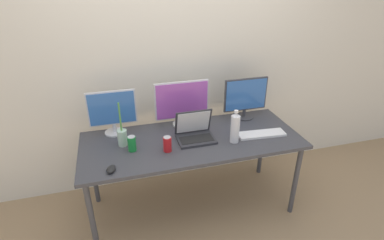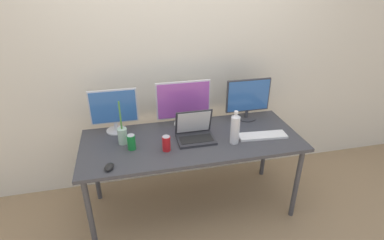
# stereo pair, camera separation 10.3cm
# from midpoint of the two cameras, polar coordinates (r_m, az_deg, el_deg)

# --- Properties ---
(ground_plane) EXTENTS (16.00, 16.00, 0.00)m
(ground_plane) POSITION_cam_midpoint_polar(r_m,az_deg,el_deg) (2.98, 1.03, -16.01)
(ground_plane) COLOR #9E7F5B
(wall_back) EXTENTS (7.00, 0.08, 2.60)m
(wall_back) POSITION_cam_midpoint_polar(r_m,az_deg,el_deg) (2.86, -1.68, 12.03)
(wall_back) COLOR silver
(wall_back) RESTS_ON ground
(work_desk) EXTENTS (1.85, 0.75, 0.74)m
(work_desk) POSITION_cam_midpoint_polar(r_m,az_deg,el_deg) (2.57, 1.16, -4.76)
(work_desk) COLOR #424247
(work_desk) RESTS_ON ground
(monitor_left) EXTENTS (0.41, 0.18, 0.39)m
(monitor_left) POSITION_cam_midpoint_polar(r_m,az_deg,el_deg) (2.64, -13.58, 1.93)
(monitor_left) COLOR silver
(monitor_left) RESTS_ON work_desk
(monitor_center) EXTENTS (0.49, 0.18, 0.42)m
(monitor_center) POSITION_cam_midpoint_polar(r_m,az_deg,el_deg) (2.68, -0.53, 3.40)
(monitor_center) COLOR silver
(monitor_center) RESTS_ON work_desk
(monitor_right) EXTENTS (0.42, 0.18, 0.39)m
(monitor_right) POSITION_cam_midpoint_polar(r_m,az_deg,el_deg) (2.86, 11.64, 4.08)
(monitor_right) COLOR #38383D
(monitor_right) RESTS_ON work_desk
(laptop_silver) EXTENTS (0.31, 0.24, 0.25)m
(laptop_silver) POSITION_cam_midpoint_polar(r_m,az_deg,el_deg) (2.52, 1.74, -2.39)
(laptop_silver) COLOR #2D2D33
(laptop_silver) RESTS_ON work_desk
(keyboard_main) EXTENTS (0.42, 0.16, 0.02)m
(keyboard_main) POSITION_cam_midpoint_polar(r_m,az_deg,el_deg) (2.65, 14.36, -2.92)
(keyboard_main) COLOR white
(keyboard_main) RESTS_ON work_desk
(mouse_by_keyboard) EXTENTS (0.09, 0.11, 0.03)m
(mouse_by_keyboard) POSITION_cam_midpoint_polar(r_m,az_deg,el_deg) (2.24, -14.22, -8.66)
(mouse_by_keyboard) COLOR black
(mouse_by_keyboard) RESTS_ON work_desk
(water_bottle) EXTENTS (0.07, 0.07, 0.29)m
(water_bottle) POSITION_cam_midpoint_polar(r_m,az_deg,el_deg) (2.46, 9.40, -1.61)
(water_bottle) COLOR silver
(water_bottle) RESTS_ON work_desk
(soda_can_near_keyboard) EXTENTS (0.07, 0.07, 0.13)m
(soda_can_near_keyboard) POSITION_cam_midpoint_polar(r_m,az_deg,el_deg) (2.36, -3.66, -4.49)
(soda_can_near_keyboard) COLOR red
(soda_can_near_keyboard) RESTS_ON work_desk
(soda_can_by_laptop) EXTENTS (0.07, 0.07, 0.13)m
(soda_can_by_laptop) POSITION_cam_midpoint_polar(r_m,az_deg,el_deg) (2.41, -10.27, -4.18)
(soda_can_by_laptop) COLOR #197F33
(soda_can_by_laptop) RESTS_ON work_desk
(bamboo_vase) EXTENTS (0.08, 0.08, 0.37)m
(bamboo_vase) POSITION_cam_midpoint_polar(r_m,az_deg,el_deg) (2.50, -11.94, -2.82)
(bamboo_vase) COLOR #B2D1B7
(bamboo_vase) RESTS_ON work_desk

